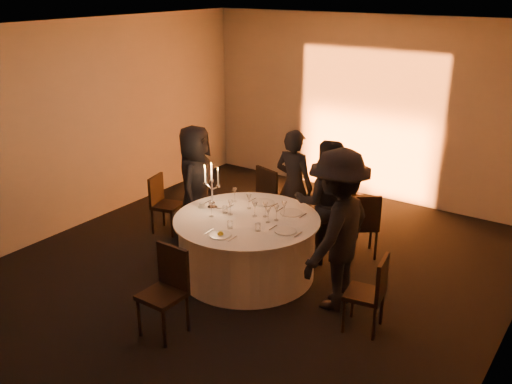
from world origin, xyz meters
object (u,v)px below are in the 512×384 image
Objects in this scene: chair_front at (167,286)px; candelabra at (212,192)px; guest_back_right at (325,202)px; guest_right at (337,230)px; chair_back_right at (363,222)px; chair_right at (371,290)px; guest_back_left at (294,186)px; coffee_cup at (202,205)px; chair_left at (163,201)px; banquet_table at (247,247)px; guest_left at (196,184)px; chair_back_left at (273,196)px.

chair_front is 1.53× the size of candelabra.
guest_back_right is 1.11m from guest_right.
chair_back_right is at bearing 71.27° from chair_front.
guest_back_right is (-1.17, 1.16, 0.34)m from chair_right.
chair_front is 0.59× the size of guest_back_left.
coffee_cup is (-0.60, -1.28, -0.00)m from guest_back_left.
chair_left is 0.53× the size of guest_back_left.
candelabra is at bearing -119.88° from chair_left.
coffee_cup is at bearing -176.68° from banquet_table.
chair_left is 7.71× the size of coffee_cup.
chair_right is (3.55, -0.65, 0.01)m from chair_left.
candelabra is (0.66, -0.46, 0.15)m from guest_left.
chair_left is at bearing -97.91° from guest_right.
guest_back_right reaches higher than chair_back_right.
banquet_table is at bearing -90.84° from guest_right.
guest_right is at bearing -0.42° from banquet_table.
chair_back_right is (0.98, 1.26, 0.13)m from banquet_table.
guest_right is at bearing -110.70° from chair_left.
guest_left is at bearing 136.19° from coffee_cup.
chair_back_right is 2.35m from guest_left.
banquet_table is 0.97× the size of guest_right.
chair_right is (2.21, -1.52, -0.08)m from chair_back_left.
chair_back_left is 1.10× the size of chair_back_right.
guest_back_right is at bearing 76.91° from chair_front.
banquet_table is 16.36× the size of coffee_cup.
chair_back_left is at bearing -52.61° from guest_back_right.
guest_back_left is (1.71, 0.85, 0.33)m from chair_left.
guest_right reaches higher than guest_left.
guest_right reaches higher than chair_back_left.
banquet_table is 1.17m from guest_back_right.
banquet_table is 1.79m from chair_right.
coffee_cup is at bearing -155.17° from candelabra.
chair_right is 0.52× the size of guest_left.
chair_left is 3.07m from guest_right.
chair_left is at bearing -109.44° from chair_right.
guest_right is 1.78m from candelabra.
coffee_cup is (-0.67, -0.04, 0.42)m from banquet_table.
coffee_cup is (-1.90, -0.03, -0.13)m from guest_right.
chair_front is at bearing -64.67° from chair_right.
chair_back_right is (2.76, 0.87, 0.04)m from chair_left.
chair_back_right is at bearing -170.40° from guest_back_right.
chair_back_right is at bearing -175.59° from guest_back_left.
chair_front is 1.61m from coffee_cup.
chair_back_right is 2.89m from chair_front.
guest_right is (1.30, -1.25, 0.12)m from guest_back_left.
coffee_cup is at bearing -155.24° from guest_left.
chair_left is 0.85× the size of chair_back_left.
guest_right reaches higher than guest_back_left.
guest_right reaches higher than banquet_table.
guest_right is (2.43, -0.48, 0.09)m from guest_left.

